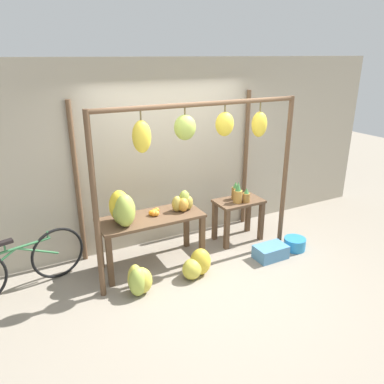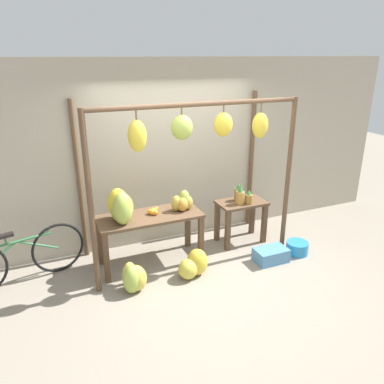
{
  "view_description": "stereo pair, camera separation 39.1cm",
  "coord_description": "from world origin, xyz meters",
  "px_view_note": "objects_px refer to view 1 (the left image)",
  "views": [
    {
      "loc": [
        -2.25,
        -3.7,
        2.83
      ],
      "look_at": [
        0.06,
        0.71,
        0.99
      ],
      "focal_mm": 35.0,
      "sensor_mm": 36.0,
      "label": 1
    },
    {
      "loc": [
        -1.9,
        -3.87,
        2.83
      ],
      "look_at": [
        0.06,
        0.71,
        0.99
      ],
      "focal_mm": 35.0,
      "sensor_mm": 36.0,
      "label": 2
    }
  ],
  "objects_px": {
    "orange_pile": "(154,212)",
    "pineapple_cluster": "(239,194)",
    "banana_pile_ground_right": "(197,265)",
    "parked_bicycle": "(19,265)",
    "blue_bucket": "(295,244)",
    "papaya_pile": "(183,202)",
    "fruit_crate_white": "(271,252)",
    "banana_pile_ground_left": "(139,280)",
    "banana_pile_on_table": "(123,209)"
  },
  "relations": [
    {
      "from": "papaya_pile",
      "to": "banana_pile_on_table",
      "type": "bearing_deg",
      "value": -178.12
    },
    {
      "from": "banana_pile_ground_left",
      "to": "blue_bucket",
      "type": "bearing_deg",
      "value": -0.85
    },
    {
      "from": "banana_pile_on_table",
      "to": "pineapple_cluster",
      "type": "relative_size",
      "value": 1.62
    },
    {
      "from": "pineapple_cluster",
      "to": "banana_pile_on_table",
      "type": "bearing_deg",
      "value": -177.94
    },
    {
      "from": "papaya_pile",
      "to": "orange_pile",
      "type": "bearing_deg",
      "value": 175.77
    },
    {
      "from": "blue_bucket",
      "to": "papaya_pile",
      "type": "xyz_separation_m",
      "value": [
        -1.61,
        0.61,
        0.77
      ]
    },
    {
      "from": "banana_pile_on_table",
      "to": "blue_bucket",
      "type": "relative_size",
      "value": 1.65
    },
    {
      "from": "banana_pile_ground_left",
      "to": "pineapple_cluster",
      "type": "bearing_deg",
      "value": 17.89
    },
    {
      "from": "banana_pile_ground_right",
      "to": "orange_pile",
      "type": "bearing_deg",
      "value": 120.79
    },
    {
      "from": "fruit_crate_white",
      "to": "parked_bicycle",
      "type": "xyz_separation_m",
      "value": [
        -3.3,
        0.82,
        0.27
      ]
    },
    {
      "from": "banana_pile_ground_right",
      "to": "blue_bucket",
      "type": "distance_m",
      "value": 1.69
    },
    {
      "from": "orange_pile",
      "to": "blue_bucket",
      "type": "relative_size",
      "value": 0.56
    },
    {
      "from": "parked_bicycle",
      "to": "papaya_pile",
      "type": "relative_size",
      "value": 4.49
    },
    {
      "from": "orange_pile",
      "to": "pineapple_cluster",
      "type": "xyz_separation_m",
      "value": [
        1.41,
        0.01,
        0.03
      ]
    },
    {
      "from": "banana_pile_ground_left",
      "to": "parked_bicycle",
      "type": "xyz_separation_m",
      "value": [
        -1.29,
        0.74,
        0.18
      ]
    },
    {
      "from": "banana_pile_on_table",
      "to": "papaya_pile",
      "type": "relative_size",
      "value": 1.47
    },
    {
      "from": "banana_pile_on_table",
      "to": "fruit_crate_white",
      "type": "xyz_separation_m",
      "value": [
        2.0,
        -0.62,
        -0.84
      ]
    },
    {
      "from": "papaya_pile",
      "to": "banana_pile_ground_right",
      "type": "bearing_deg",
      "value": -97.76
    },
    {
      "from": "fruit_crate_white",
      "to": "parked_bicycle",
      "type": "height_order",
      "value": "parked_bicycle"
    },
    {
      "from": "banana_pile_on_table",
      "to": "fruit_crate_white",
      "type": "relative_size",
      "value": 1.15
    },
    {
      "from": "orange_pile",
      "to": "banana_pile_ground_left",
      "type": "bearing_deg",
      "value": -128.47
    },
    {
      "from": "fruit_crate_white",
      "to": "blue_bucket",
      "type": "distance_m",
      "value": 0.5
    },
    {
      "from": "banana_pile_on_table",
      "to": "banana_pile_ground_right",
      "type": "height_order",
      "value": "banana_pile_on_table"
    },
    {
      "from": "orange_pile",
      "to": "fruit_crate_white",
      "type": "relative_size",
      "value": 0.39
    },
    {
      "from": "pineapple_cluster",
      "to": "papaya_pile",
      "type": "height_order",
      "value": "papaya_pile"
    },
    {
      "from": "banana_pile_on_table",
      "to": "parked_bicycle",
      "type": "distance_m",
      "value": 1.44
    },
    {
      "from": "pineapple_cluster",
      "to": "banana_pile_ground_left",
      "type": "height_order",
      "value": "pineapple_cluster"
    },
    {
      "from": "banana_pile_ground_left",
      "to": "banana_pile_ground_right",
      "type": "distance_m",
      "value": 0.83
    },
    {
      "from": "banana_pile_ground_right",
      "to": "parked_bicycle",
      "type": "bearing_deg",
      "value": 161.04
    },
    {
      "from": "orange_pile",
      "to": "banana_pile_ground_right",
      "type": "xyz_separation_m",
      "value": [
        0.35,
        -0.59,
        -0.61
      ]
    },
    {
      "from": "fruit_crate_white",
      "to": "blue_bucket",
      "type": "xyz_separation_m",
      "value": [
        0.5,
        0.04,
        -0.01
      ]
    },
    {
      "from": "fruit_crate_white",
      "to": "banana_pile_ground_right",
      "type": "bearing_deg",
      "value": 175.66
    },
    {
      "from": "banana_pile_ground_right",
      "to": "papaya_pile",
      "type": "bearing_deg",
      "value": 82.24
    },
    {
      "from": "pineapple_cluster",
      "to": "banana_pile_ground_left",
      "type": "bearing_deg",
      "value": -162.11
    },
    {
      "from": "pineapple_cluster",
      "to": "blue_bucket",
      "type": "relative_size",
      "value": 1.02
    },
    {
      "from": "papaya_pile",
      "to": "parked_bicycle",
      "type": "bearing_deg",
      "value": 175.61
    },
    {
      "from": "banana_pile_ground_right",
      "to": "fruit_crate_white",
      "type": "bearing_deg",
      "value": -4.34
    },
    {
      "from": "orange_pile",
      "to": "pineapple_cluster",
      "type": "bearing_deg",
      "value": 0.26
    },
    {
      "from": "blue_bucket",
      "to": "papaya_pile",
      "type": "bearing_deg",
      "value": 159.23
    },
    {
      "from": "banana_pile_on_table",
      "to": "pineapple_cluster",
      "type": "bearing_deg",
      "value": 2.06
    },
    {
      "from": "banana_pile_on_table",
      "to": "banana_pile_ground_right",
      "type": "distance_m",
      "value": 1.24
    },
    {
      "from": "parked_bicycle",
      "to": "fruit_crate_white",
      "type": "bearing_deg",
      "value": -13.9
    },
    {
      "from": "banana_pile_ground_left",
      "to": "papaya_pile",
      "type": "relative_size",
      "value": 1.09
    },
    {
      "from": "pineapple_cluster",
      "to": "papaya_pile",
      "type": "bearing_deg",
      "value": -177.79
    },
    {
      "from": "fruit_crate_white",
      "to": "papaya_pile",
      "type": "height_order",
      "value": "papaya_pile"
    },
    {
      "from": "banana_pile_on_table",
      "to": "orange_pile",
      "type": "height_order",
      "value": "banana_pile_on_table"
    },
    {
      "from": "pineapple_cluster",
      "to": "parked_bicycle",
      "type": "bearing_deg",
      "value": 177.65
    },
    {
      "from": "fruit_crate_white",
      "to": "banana_pile_on_table",
      "type": "bearing_deg",
      "value": 162.75
    },
    {
      "from": "pineapple_cluster",
      "to": "blue_bucket",
      "type": "distance_m",
      "value": 1.15
    },
    {
      "from": "banana_pile_on_table",
      "to": "orange_pile",
      "type": "bearing_deg",
      "value": 7.54
    }
  ]
}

